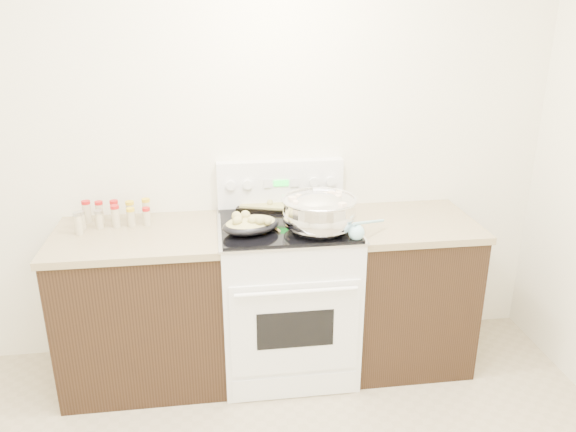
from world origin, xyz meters
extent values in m
cube|color=white|center=(0.00, 1.77, 1.35)|extent=(4.00, 0.05, 2.70)
cube|color=black|center=(-0.48, 1.43, 0.44)|extent=(0.90, 0.64, 0.88)
cube|color=brown|center=(-0.48, 1.43, 0.90)|extent=(0.93, 0.67, 0.04)
cube|color=black|center=(1.08, 1.43, 0.44)|extent=(0.70, 0.64, 0.88)
cube|color=brown|center=(1.08, 1.43, 0.90)|extent=(0.73, 0.67, 0.04)
cube|color=white|center=(0.35, 1.42, 0.46)|extent=(0.76, 0.66, 0.92)
cube|color=white|center=(0.35, 1.08, 0.45)|extent=(0.70, 0.01, 0.55)
cube|color=black|center=(0.35, 1.08, 0.46)|extent=(0.42, 0.01, 0.22)
cylinder|color=white|center=(0.35, 1.04, 0.70)|extent=(0.65, 0.02, 0.02)
cube|color=white|center=(0.35, 1.09, 0.08)|extent=(0.70, 0.01, 0.14)
cube|color=silver|center=(0.35, 1.42, 0.93)|extent=(0.78, 0.68, 0.01)
cube|color=black|center=(0.35, 1.42, 0.94)|extent=(0.74, 0.64, 0.01)
cube|color=white|center=(0.35, 1.72, 1.08)|extent=(0.76, 0.07, 0.28)
cylinder|color=white|center=(0.05, 1.67, 1.10)|extent=(0.06, 0.02, 0.06)
cylinder|color=white|center=(0.15, 1.67, 1.10)|extent=(0.06, 0.02, 0.06)
cylinder|color=white|center=(0.55, 1.67, 1.10)|extent=(0.06, 0.02, 0.06)
cylinder|color=white|center=(0.65, 1.67, 1.10)|extent=(0.06, 0.02, 0.06)
cube|color=#19E533|center=(0.35, 1.67, 1.10)|extent=(0.09, 0.00, 0.04)
cube|color=silver|center=(0.27, 1.67, 1.10)|extent=(0.05, 0.00, 0.05)
cube|color=silver|center=(0.43, 1.67, 1.10)|extent=(0.05, 0.00, 0.05)
ellipsoid|color=silver|center=(0.51, 1.28, 1.02)|extent=(0.49, 0.49, 0.24)
cylinder|color=silver|center=(0.51, 1.28, 0.95)|extent=(0.22, 0.22, 0.01)
torus|color=silver|center=(0.51, 1.28, 1.12)|extent=(0.41, 0.41, 0.02)
cylinder|color=silver|center=(0.51, 1.28, 1.05)|extent=(0.38, 0.38, 0.13)
cylinder|color=brown|center=(0.51, 1.28, 1.11)|extent=(0.36, 0.36, 0.00)
cube|color=#F9DEB8|center=(0.41, 1.36, 1.11)|extent=(0.03, 0.03, 0.02)
cube|color=#F9DEB8|center=(0.47, 1.28, 1.11)|extent=(0.03, 0.03, 0.03)
cube|color=#F9DEB8|center=(0.37, 1.31, 1.11)|extent=(0.04, 0.04, 0.03)
cube|color=#F9DEB8|center=(0.61, 1.18, 1.11)|extent=(0.05, 0.05, 0.03)
cube|color=#F9DEB8|center=(0.37, 1.25, 1.11)|extent=(0.03, 0.03, 0.02)
cube|color=#F9DEB8|center=(0.55, 1.37, 1.11)|extent=(0.04, 0.04, 0.03)
cube|color=#F9DEB8|center=(0.59, 1.38, 1.11)|extent=(0.04, 0.04, 0.03)
cube|color=#F9DEB8|center=(0.61, 1.30, 1.11)|extent=(0.05, 0.05, 0.03)
cube|color=#F9DEB8|center=(0.49, 1.25, 1.11)|extent=(0.05, 0.05, 0.03)
cube|color=#F9DEB8|center=(0.63, 1.37, 1.11)|extent=(0.04, 0.04, 0.03)
cube|color=#F9DEB8|center=(0.55, 1.24, 1.11)|extent=(0.04, 0.04, 0.03)
ellipsoid|color=black|center=(0.14, 1.30, 0.98)|extent=(0.37, 0.31, 0.08)
ellipsoid|color=tan|center=(0.14, 1.30, 1.00)|extent=(0.34, 0.28, 0.06)
sphere|color=tan|center=(0.14, 1.25, 1.03)|extent=(0.05, 0.05, 0.05)
sphere|color=tan|center=(0.07, 1.34, 1.03)|extent=(0.05, 0.05, 0.05)
sphere|color=tan|center=(0.06, 1.25, 1.03)|extent=(0.05, 0.05, 0.05)
sphere|color=tan|center=(0.07, 1.29, 1.03)|extent=(0.05, 0.05, 0.05)
sphere|color=tan|center=(0.22, 1.24, 1.03)|extent=(0.05, 0.05, 0.05)
sphere|color=tan|center=(0.18, 1.24, 1.03)|extent=(0.05, 0.05, 0.05)
sphere|color=tan|center=(0.07, 1.25, 1.03)|extent=(0.04, 0.04, 0.04)
sphere|color=tan|center=(0.11, 1.33, 1.03)|extent=(0.05, 0.05, 0.05)
cube|color=black|center=(0.29, 1.70, 0.95)|extent=(0.43, 0.36, 0.02)
cube|color=tan|center=(0.29, 1.70, 0.97)|extent=(0.38, 0.31, 0.02)
sphere|color=tan|center=(0.36, 1.78, 0.98)|extent=(0.04, 0.04, 0.04)
sphere|color=tan|center=(0.16, 1.73, 0.98)|extent=(0.04, 0.04, 0.04)
sphere|color=tan|center=(0.32, 1.73, 0.98)|extent=(0.04, 0.04, 0.04)
sphere|color=tan|center=(0.28, 1.65, 0.98)|extent=(0.04, 0.04, 0.04)
sphere|color=tan|center=(0.28, 1.67, 0.98)|extent=(0.03, 0.03, 0.03)
sphere|color=tan|center=(0.15, 1.72, 0.98)|extent=(0.04, 0.04, 0.04)
sphere|color=tan|center=(0.37, 1.66, 0.98)|extent=(0.04, 0.04, 0.04)
sphere|color=tan|center=(0.39, 1.74, 0.98)|extent=(0.04, 0.04, 0.04)
sphere|color=tan|center=(0.40, 1.74, 0.98)|extent=(0.04, 0.04, 0.04)
sphere|color=tan|center=(0.28, 1.70, 0.98)|extent=(0.04, 0.04, 0.04)
cylinder|color=tan|center=(0.24, 1.39, 0.95)|extent=(0.11, 0.24, 0.01)
sphere|color=tan|center=(0.20, 1.29, 0.96)|extent=(0.04, 0.04, 0.04)
sphere|color=#8EC8D4|center=(0.68, 1.14, 0.98)|extent=(0.09, 0.09, 0.09)
cylinder|color=#8EC8D4|center=(0.76, 1.21, 1.00)|extent=(0.22, 0.19, 0.07)
cylinder|color=#BFB28C|center=(-0.77, 1.63, 0.98)|extent=(0.05, 0.05, 0.11)
cylinder|color=#B21414|center=(-0.77, 1.63, 1.04)|extent=(0.05, 0.05, 0.02)
cylinder|color=#BFB28C|center=(-0.70, 1.63, 0.97)|extent=(0.04, 0.04, 0.11)
cylinder|color=#B21414|center=(-0.70, 1.63, 1.04)|extent=(0.05, 0.05, 0.02)
cylinder|color=#BFB28C|center=(-0.62, 1.62, 0.98)|extent=(0.04, 0.04, 0.11)
cylinder|color=#B21414|center=(-0.62, 1.62, 1.04)|extent=(0.05, 0.05, 0.02)
cylinder|color=#BFB28C|center=(-0.53, 1.63, 0.97)|extent=(0.05, 0.05, 0.10)
cylinder|color=gold|center=(-0.53, 1.63, 1.03)|extent=(0.05, 0.05, 0.02)
cylinder|color=#BFB28C|center=(-0.44, 1.63, 0.98)|extent=(0.04, 0.04, 0.11)
cylinder|color=gold|center=(-0.44, 1.63, 1.04)|extent=(0.05, 0.05, 0.02)
cylinder|color=#BFB28C|center=(-0.78, 1.53, 0.96)|extent=(0.04, 0.04, 0.09)
cylinder|color=#B2B2B7|center=(-0.78, 1.53, 1.02)|extent=(0.04, 0.04, 0.02)
cylinder|color=#BFB28C|center=(-0.69, 1.53, 0.96)|extent=(0.04, 0.04, 0.09)
cylinder|color=#B2B2B7|center=(-0.69, 1.53, 1.02)|extent=(0.05, 0.05, 0.02)
cylinder|color=#BFB28C|center=(-0.60, 1.54, 0.98)|extent=(0.05, 0.05, 0.11)
cylinder|color=#B21414|center=(-0.60, 1.54, 1.04)|extent=(0.05, 0.05, 0.02)
cylinder|color=#BFB28C|center=(-0.52, 1.54, 0.96)|extent=(0.04, 0.04, 0.09)
cylinder|color=gold|center=(-0.52, 1.54, 1.02)|extent=(0.05, 0.05, 0.02)
cylinder|color=#BFB28C|center=(-0.43, 1.54, 0.96)|extent=(0.04, 0.04, 0.09)
cylinder|color=#B21414|center=(-0.43, 1.54, 1.02)|extent=(0.04, 0.04, 0.02)
cylinder|color=#BFB28C|center=(-0.79, 1.45, 0.98)|extent=(0.04, 0.04, 0.11)
cylinder|color=#B2B2B7|center=(-0.79, 1.45, 1.04)|extent=(0.04, 0.04, 0.02)
camera|label=1|loc=(-0.04, -1.50, 2.08)|focal=35.00mm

